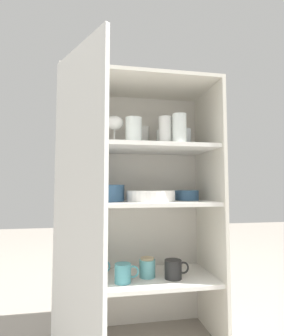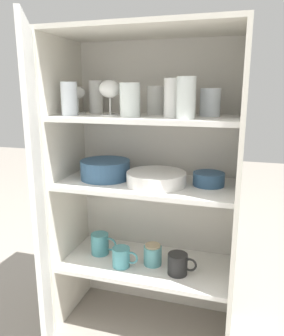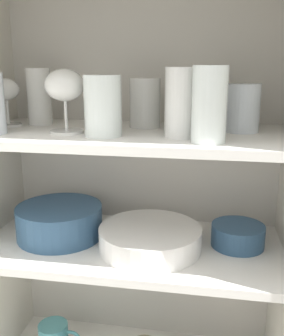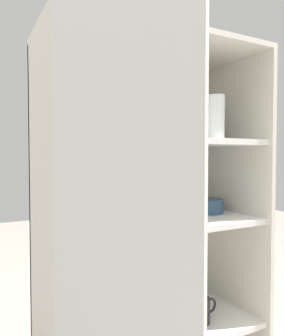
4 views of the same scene
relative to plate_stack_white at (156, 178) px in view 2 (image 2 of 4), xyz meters
name	(u,v)px [view 2 (image 2 of 4)]	position (x,y,z in m)	size (l,w,h in m)	color
cupboard_back_panel	(156,181)	(-0.05, 0.20, -0.07)	(0.77, 0.02, 1.28)	silver
cupboard_side_left	(68,185)	(-0.43, 0.02, -0.07)	(0.02, 0.38, 1.28)	silver
cupboard_side_right	(237,201)	(0.33, 0.02, -0.07)	(0.02, 0.38, 1.28)	silver
cupboard_top_panel	(146,30)	(-0.05, 0.02, 0.58)	(0.77, 0.38, 0.02)	silver
shelf_board_lower	(146,264)	(-0.05, 0.02, -0.41)	(0.73, 0.34, 0.02)	white
shelf_board_middle	(146,185)	(-0.05, 0.02, -0.04)	(0.73, 0.34, 0.02)	white
shelf_board_upper	(146,118)	(-0.05, 0.02, 0.24)	(0.73, 0.34, 0.02)	white
cupboard_door	(40,214)	(-0.34, -0.33, -0.07)	(0.21, 0.34, 1.28)	silver
tumbler_glass_0	(156,100)	(-0.03, 0.09, 0.31)	(0.07, 0.07, 0.12)	white
tumbler_glass_1	(173,98)	(0.07, -0.03, 0.33)	(0.07, 0.07, 0.14)	white
tumbler_glass_2	(130,100)	(-0.09, -0.05, 0.32)	(0.08, 0.08, 0.13)	white
tumbler_glass_3	(96,97)	(-0.30, 0.09, 0.33)	(0.06, 0.06, 0.14)	white
tumbler_glass_4	(186,98)	(0.13, -0.08, 0.33)	(0.07, 0.07, 0.15)	white
tumbler_glass_5	(210,102)	(0.20, 0.06, 0.31)	(0.08, 0.08, 0.11)	white
tumbler_glass_6	(69,99)	(-0.35, -0.07, 0.32)	(0.07, 0.07, 0.13)	white
tumbler_glass_7	(180,103)	(0.08, 0.07, 0.30)	(0.06, 0.06, 0.10)	white
wine_glass_0	(110,90)	(-0.19, -0.03, 0.35)	(0.09, 0.09, 0.14)	white
wine_glass_1	(78,95)	(-0.37, 0.04, 0.34)	(0.07, 0.07, 0.12)	white
plate_stack_white	(156,178)	(0.00, 0.00, 0.00)	(0.25, 0.25, 0.05)	white
mixing_bowl_large	(105,169)	(-0.24, 0.03, 0.02)	(0.22, 0.22, 0.08)	#33567A
serving_bowl_small	(209,178)	(0.21, 0.05, 0.00)	(0.13, 0.13, 0.05)	#33567A
coffee_mug_primary	(122,257)	(-0.14, -0.05, -0.36)	(0.12, 0.08, 0.09)	teal
coffee_mug_extra_1	(178,264)	(0.11, -0.03, -0.36)	(0.12, 0.08, 0.09)	black
coffee_mug_extra_2	(100,244)	(-0.28, 0.04, -0.35)	(0.12, 0.08, 0.10)	teal
storage_jar	(153,255)	(-0.02, 0.01, -0.36)	(0.08, 0.08, 0.09)	#5BA3A8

